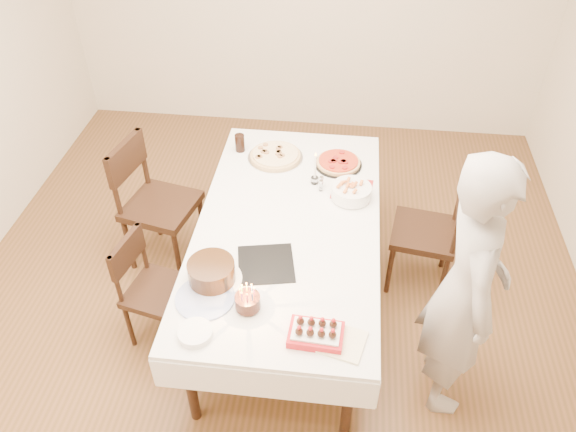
# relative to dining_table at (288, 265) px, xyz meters

# --- Properties ---
(floor) EXTENTS (5.00, 5.00, 0.00)m
(floor) POSITION_rel_dining_table_xyz_m (-0.12, -0.04, -0.38)
(floor) COLOR brown
(floor) RESTS_ON ground
(dining_table) EXTENTS (1.36, 2.25, 0.75)m
(dining_table) POSITION_rel_dining_table_xyz_m (0.00, 0.00, 0.00)
(dining_table) COLOR silver
(dining_table) RESTS_ON floor
(chair_right_savory) EXTENTS (0.54, 0.54, 0.92)m
(chair_right_savory) POSITION_rel_dining_table_xyz_m (0.91, 0.34, 0.09)
(chair_right_savory) COLOR black
(chair_right_savory) RESTS_ON floor
(chair_left_savory) EXTENTS (0.61, 0.61, 1.01)m
(chair_left_savory) POSITION_rel_dining_table_xyz_m (-0.97, 0.36, 0.13)
(chair_left_savory) COLOR black
(chair_left_savory) RESTS_ON floor
(chair_left_dessert) EXTENTS (0.49, 0.49, 0.81)m
(chair_left_dessert) POSITION_rel_dining_table_xyz_m (-0.78, -0.36, 0.03)
(chair_left_dessert) COLOR black
(chair_left_dessert) RESTS_ON floor
(person) EXTENTS (0.43, 0.64, 1.72)m
(person) POSITION_rel_dining_table_xyz_m (1.01, -0.54, 0.48)
(person) COLOR #A29D99
(person) RESTS_ON floor
(pizza_white) EXTENTS (0.41, 0.41, 0.04)m
(pizza_white) POSITION_rel_dining_table_xyz_m (-0.18, 0.70, 0.40)
(pizza_white) COLOR beige
(pizza_white) RESTS_ON dining_table
(pizza_pepperoni) EXTENTS (0.34, 0.34, 0.04)m
(pizza_pepperoni) POSITION_rel_dining_table_xyz_m (0.28, 0.67, 0.40)
(pizza_pepperoni) COLOR red
(pizza_pepperoni) RESTS_ON dining_table
(red_placemat) EXTENTS (0.29, 0.29, 0.01)m
(red_placemat) POSITION_rel_dining_table_xyz_m (0.39, 0.40, 0.38)
(red_placemat) COLOR #B21E1E
(red_placemat) RESTS_ON dining_table
(pasta_bowl) EXTENTS (0.28, 0.28, 0.08)m
(pasta_bowl) POSITION_rel_dining_table_xyz_m (0.38, 0.31, 0.43)
(pasta_bowl) COLOR white
(pasta_bowl) RESTS_ON dining_table
(taper_candle) EXTENTS (0.07, 0.07, 0.25)m
(taper_candle) POSITION_rel_dining_table_xyz_m (0.13, 0.44, 0.50)
(taper_candle) COLOR white
(taper_candle) RESTS_ON dining_table
(shaker_pair) EXTENTS (0.08, 0.08, 0.08)m
(shaker_pair) POSITION_rel_dining_table_xyz_m (0.18, 0.36, 0.42)
(shaker_pair) COLOR white
(shaker_pair) RESTS_ON dining_table
(cola_glass) EXTENTS (0.09, 0.09, 0.13)m
(cola_glass) POSITION_rel_dining_table_xyz_m (-0.45, 0.77, 0.44)
(cola_glass) COLOR black
(cola_glass) RESTS_ON dining_table
(layer_cake) EXTENTS (0.44, 0.44, 0.13)m
(layer_cake) POSITION_rel_dining_table_xyz_m (-0.37, -0.53, 0.44)
(layer_cake) COLOR #351D0D
(layer_cake) RESTS_ON dining_table
(cake_board) EXTENTS (0.38, 0.38, 0.01)m
(cake_board) POSITION_rel_dining_table_xyz_m (-0.09, -0.37, 0.38)
(cake_board) COLOR black
(cake_board) RESTS_ON dining_table
(birthday_cake) EXTENTS (0.16, 0.16, 0.14)m
(birthday_cake) POSITION_rel_dining_table_xyz_m (-0.13, -0.70, 0.46)
(birthday_cake) COLOR #3C1B10
(birthday_cake) RESTS_ON dining_table
(strawberry_box) EXTENTS (0.29, 0.20, 0.07)m
(strawberry_box) POSITION_rel_dining_table_xyz_m (0.24, -0.86, 0.41)
(strawberry_box) COLOR #AD131A
(strawberry_box) RESTS_ON dining_table
(box_lid) EXTENTS (0.36, 0.28, 0.03)m
(box_lid) POSITION_rel_dining_table_xyz_m (0.33, -0.86, 0.38)
(box_lid) COLOR beige
(box_lid) RESTS_ON dining_table
(plate_stack) EXTENTS (0.23, 0.23, 0.04)m
(plate_stack) POSITION_rel_dining_table_xyz_m (-0.37, -0.91, 0.39)
(plate_stack) COLOR white
(plate_stack) RESTS_ON dining_table
(china_plate) EXTENTS (0.42, 0.42, 0.01)m
(china_plate) POSITION_rel_dining_table_xyz_m (-0.38, -0.67, 0.38)
(china_plate) COLOR white
(china_plate) RESTS_ON dining_table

